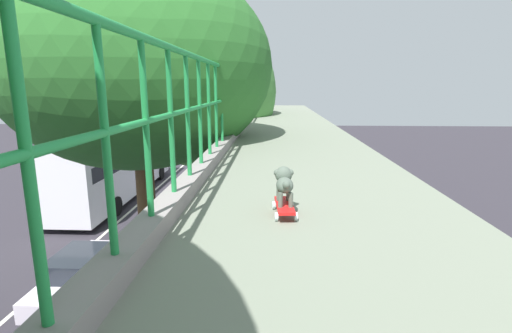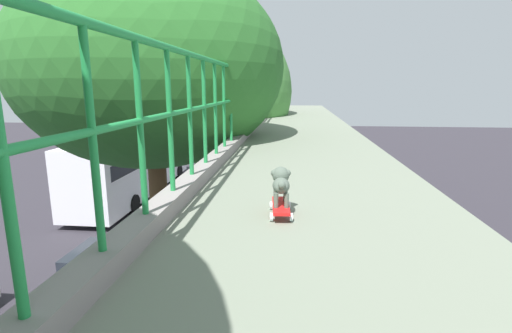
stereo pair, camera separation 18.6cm
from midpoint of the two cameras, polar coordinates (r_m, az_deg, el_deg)
The scene contains 8 objects.
overpass_deck at distance 2.23m, azimuth 10.15°, elevation -22.16°, with size 2.53×37.89×0.46m.
green_railing at distance 2.18m, azimuth -23.23°, elevation -8.49°, with size 0.20×36.00×1.35m.
car_white_fifth at distance 13.29m, azimuth -24.94°, elevation -14.39°, with size 1.81×4.23×1.30m.
city_bus at distance 22.94m, azimuth -20.70°, elevation 0.58°, with size 2.78×11.90×3.57m.
roadside_tree_mid at distance 8.17m, azimuth -18.12°, elevation 13.98°, with size 5.39×5.39×8.70m.
roadside_tree_far at distance 14.28m, azimuth -8.84°, elevation 11.07°, with size 5.59×5.59×8.87m.
toy_skateboard at distance 3.04m, azimuth 2.58°, elevation -6.10°, with size 0.20×0.45×0.09m.
small_dog at distance 3.03m, azimuth 2.56°, elevation -2.31°, with size 0.16×0.35×0.29m.
Camera 1 is at (0.60, -1.83, 6.27)m, focal length 26.36 mm.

